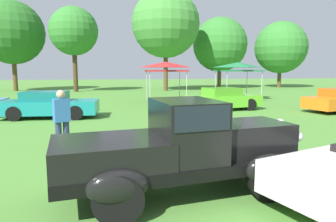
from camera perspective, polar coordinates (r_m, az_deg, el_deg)
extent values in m
plane|color=#4C8433|center=(6.17, 4.89, -13.38)|extent=(120.00, 120.00, 0.00)
cube|color=black|center=(5.50, 2.24, -9.87)|extent=(4.48, 2.13, 0.20)
cube|color=black|center=(5.96, 13.97, -4.91)|extent=(1.75, 1.34, 0.60)
ellipsoid|color=silver|center=(6.43, 20.17, -4.41)|extent=(0.24, 0.54, 0.68)
cube|color=black|center=(5.38, 3.44, -3.44)|extent=(1.24, 1.52, 1.04)
cube|color=black|center=(5.33, 3.47, -0.27)|extent=(1.15, 1.54, 0.40)
cube|color=black|center=(5.13, -10.71, -7.82)|extent=(2.08, 1.69, 0.48)
ellipsoid|color=black|center=(6.68, 11.06, -6.78)|extent=(0.97, 0.51, 0.52)
ellipsoid|color=black|center=(5.52, 18.52, -10.19)|extent=(0.97, 0.51, 0.52)
ellipsoid|color=black|center=(5.90, -11.59, -8.78)|extent=(0.97, 0.51, 0.52)
ellipsoid|color=black|center=(4.54, -9.35, -13.86)|extent=(0.97, 0.51, 0.52)
sphere|color=silver|center=(6.78, 18.21, -3.00)|extent=(0.18, 0.18, 0.18)
sphere|color=silver|center=(6.11, 23.12, -4.41)|extent=(0.18, 0.18, 0.18)
cylinder|color=black|center=(6.73, 11.02, -8.26)|extent=(0.76, 0.24, 0.76)
cylinder|color=black|center=(5.58, 18.44, -11.95)|extent=(0.76, 0.24, 0.76)
cylinder|color=black|center=(5.95, -11.54, -10.44)|extent=(0.76, 0.24, 0.76)
cylinder|color=black|center=(4.61, -9.30, -15.94)|extent=(0.76, 0.24, 0.76)
cylinder|color=black|center=(5.67, 22.16, -12.36)|extent=(0.66, 0.20, 0.66)
cube|color=teal|center=(14.96, -21.28, 0.70)|extent=(4.37, 1.88, 0.60)
cube|color=#146A6E|center=(14.95, -22.01, 2.59)|extent=(1.96, 1.53, 0.44)
cylinder|color=black|center=(13.95, -16.94, -0.33)|extent=(0.64, 0.22, 0.64)
cylinder|color=black|center=(14.65, -26.89, -0.47)|extent=(0.64, 0.22, 0.64)
cube|color=#60C62D|center=(16.94, 10.42, 1.90)|extent=(4.21, 2.56, 0.60)
cube|color=#4D9F24|center=(16.81, 10.02, 3.57)|extent=(2.02, 1.81, 0.44)
cylinder|color=black|center=(17.01, 15.16, 1.17)|extent=(0.64, 0.22, 0.64)
cylinder|color=black|center=(15.69, 8.33, 0.81)|extent=(0.64, 0.22, 0.64)
cylinder|color=#283351|center=(8.53, -19.76, -4.79)|extent=(0.16, 0.16, 0.86)
cylinder|color=#283351|center=(8.58, -18.47, -4.66)|extent=(0.16, 0.16, 0.86)
cube|color=#336BB2|center=(8.43, -19.34, 0.13)|extent=(0.46, 0.39, 0.60)
sphere|color=tan|center=(8.39, -19.47, 2.97)|extent=(0.22, 0.22, 0.22)
cylinder|color=#B7B7BC|center=(22.23, 2.18, 4.78)|extent=(0.05, 0.05, 2.05)
cylinder|color=#B7B7BC|center=(19.89, 3.51, 4.41)|extent=(0.05, 0.05, 2.05)
cylinder|color=#B7B7BC|center=(21.90, -4.00, 4.72)|extent=(0.05, 0.05, 2.05)
cylinder|color=#B7B7BC|center=(19.52, -3.38, 4.34)|extent=(0.05, 0.05, 2.05)
cube|color=red|center=(20.82, -0.43, 7.54)|extent=(2.66, 2.66, 0.10)
pyramid|color=red|center=(20.82, -0.43, 8.69)|extent=(2.61, 2.61, 0.38)
cylinder|color=#B7B7BC|center=(24.56, 14.55, 4.83)|extent=(0.05, 0.05, 2.05)
cylinder|color=#B7B7BC|center=(22.25, 17.16, 4.44)|extent=(0.05, 0.05, 2.05)
cylinder|color=#B7B7BC|center=(23.66, 8.87, 4.89)|extent=(0.05, 0.05, 2.05)
cylinder|color=#B7B7BC|center=(21.26, 10.97, 4.50)|extent=(0.05, 0.05, 2.05)
cube|color=#1E703D|center=(22.87, 12.97, 7.37)|extent=(2.83, 2.83, 0.10)
pyramid|color=#1E703D|center=(22.87, 13.01, 8.42)|extent=(2.77, 2.77, 0.38)
cylinder|color=brown|center=(34.67, -26.79, 6.75)|extent=(0.44, 0.44, 4.08)
sphere|color=#286623|center=(34.85, -27.18, 12.93)|extent=(6.26, 6.26, 6.26)
cylinder|color=#47331E|center=(31.31, -17.00, 7.65)|extent=(0.44, 0.44, 4.55)
sphere|color=#337A2D|center=(31.52, -17.26, 14.12)|extent=(4.65, 4.65, 4.65)
cylinder|color=brown|center=(31.35, -0.43, 8.25)|extent=(0.44, 0.44, 4.84)
sphere|color=#428938|center=(31.66, -0.44, 16.04)|extent=(6.79, 6.79, 6.79)
cylinder|color=brown|center=(36.09, 9.59, 6.86)|extent=(0.44, 0.44, 3.28)
sphere|color=#337A2D|center=(36.19, 9.71, 12.15)|extent=(6.19, 6.19, 6.19)
cylinder|color=brown|center=(39.28, 20.14, 6.41)|extent=(0.44, 0.44, 3.07)
sphere|color=#337A2D|center=(39.35, 20.36, 11.09)|extent=(6.12, 6.12, 6.12)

